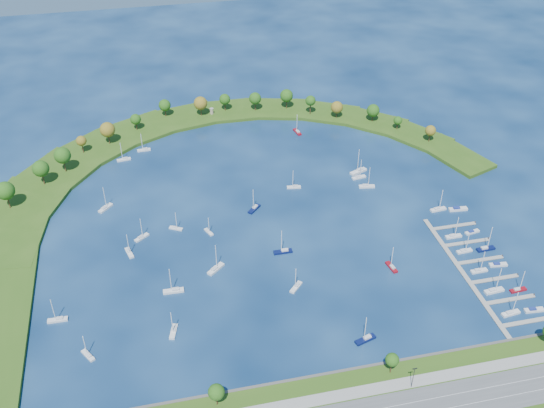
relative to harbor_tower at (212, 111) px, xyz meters
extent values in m
plane|color=#071B3C|center=(10.27, -114.45, -4.02)|extent=(700.00, 700.00, 0.00)
cube|color=#474442|center=(10.27, -216.95, -3.12)|extent=(420.00, 1.20, 1.80)
cube|color=gray|center=(10.27, -227.45, -2.36)|extent=(420.00, 5.00, 0.12)
cylinder|color=#382314|center=(-29.73, -221.45, 0.20)|extent=(0.56, 0.56, 5.25)
sphere|color=#224C13|center=(-29.73, -221.45, 4.03)|extent=(6.00, 6.00, 6.00)
cylinder|color=#382314|center=(35.27, -221.45, 0.38)|extent=(0.56, 0.56, 5.60)
sphere|color=#224C13|center=(35.27, -221.45, 4.22)|extent=(5.20, 5.20, 5.20)
cylinder|color=black|center=(40.27, -229.45, 2.58)|extent=(0.24, 0.24, 10.00)
cube|color=#2C4E14|center=(-116.48, -106.63, -3.02)|extent=(43.73, 48.72, 2.00)
cube|color=#2C4E14|center=(-108.56, -76.87, -3.02)|extent=(50.23, 54.30, 2.00)
cube|color=#2C4E14|center=(-93.76, -49.87, -3.02)|extent=(54.07, 56.09, 2.00)
cube|color=#2C4E14|center=(-72.93, -27.18, -3.02)|extent=(55.20, 54.07, 2.00)
cube|color=#2C4E14|center=(-47.29, -10.12, -3.02)|extent=(53.65, 48.47, 2.00)
cube|color=#2C4E14|center=(-18.32, 0.32, -3.02)|extent=(49.62, 39.75, 2.00)
cube|color=#2C4E14|center=(12.30, 3.54, -3.02)|extent=(44.32, 29.96, 2.00)
cube|color=#2C4E14|center=(42.81, -0.65, -3.02)|extent=(49.49, 38.05, 2.00)
cube|color=#2C4E14|center=(71.44, -12.01, -3.02)|extent=(51.13, 44.12, 2.00)
cube|color=#2C4E14|center=(96.52, -29.87, -3.02)|extent=(49.19, 47.96, 2.00)
cube|color=#2C4E14|center=(116.62, -53.21, -3.02)|extent=(43.90, 49.49, 2.00)
cube|color=#2C4E14|center=(130.55, -80.67, -3.02)|extent=(35.67, 48.74, 2.00)
cylinder|color=#382314|center=(-114.91, -80.72, 2.29)|extent=(0.56, 0.56, 8.61)
sphere|color=#224C13|center=(-114.91, -80.72, 8.48)|extent=(9.43, 9.43, 9.43)
cylinder|color=#382314|center=(-99.49, -61.85, 2.03)|extent=(0.56, 0.56, 8.10)
sphere|color=#224C13|center=(-99.49, -61.85, 7.86)|extent=(8.89, 8.89, 8.89)
cylinder|color=#382314|center=(-88.80, -51.18, 2.23)|extent=(0.56, 0.56, 8.50)
sphere|color=#224C13|center=(-88.80, -51.18, 8.31)|extent=(9.15, 9.15, 9.15)
cylinder|color=#382314|center=(-79.74, -32.25, 1.28)|extent=(0.56, 0.56, 6.60)
sphere|color=brown|center=(-79.74, -32.25, 5.78)|extent=(6.01, 6.01, 6.01)
cylinder|color=#382314|center=(-64.76, -24.80, 1.74)|extent=(0.56, 0.56, 7.53)
sphere|color=brown|center=(-64.76, -24.80, 7.30)|extent=(8.96, 8.96, 8.96)
cylinder|color=#382314|center=(-48.14, -10.93, 0.91)|extent=(0.56, 0.56, 5.86)
sphere|color=#224C13|center=(-48.14, -10.93, 5.16)|extent=(6.61, 6.61, 6.61)
cylinder|color=#382314|center=(-29.25, 3.40, 1.05)|extent=(0.56, 0.56, 6.13)
sphere|color=#224C13|center=(-29.25, 3.40, 5.63)|extent=(7.61, 7.61, 7.61)
cylinder|color=#382314|center=(-6.91, -0.97, 1.48)|extent=(0.56, 0.56, 7.00)
sphere|color=brown|center=(-6.91, -0.97, 6.71)|extent=(8.64, 8.64, 8.64)
cylinder|color=#382314|center=(9.26, 2.97, 1.24)|extent=(0.56, 0.56, 6.51)
sphere|color=#224C13|center=(9.26, 2.97, 5.91)|extent=(7.08, 7.08, 7.08)
cylinder|color=#382314|center=(28.41, -1.22, 1.46)|extent=(0.56, 0.56, 6.95)
sphere|color=#224C13|center=(28.41, -1.22, 6.50)|extent=(7.83, 7.83, 7.83)
cylinder|color=#382314|center=(48.86, -2.88, 1.68)|extent=(0.56, 0.56, 7.40)
sphere|color=#224C13|center=(48.86, -2.88, 7.06)|extent=(8.41, 8.41, 8.41)
cylinder|color=#382314|center=(61.77, -14.27, 2.11)|extent=(0.56, 0.56, 8.26)
sphere|color=#224C13|center=(61.77, -14.27, 7.55)|extent=(6.55, 6.55, 6.55)
cylinder|color=#382314|center=(76.82, -22.58, 0.85)|extent=(0.56, 0.56, 5.74)
sphere|color=brown|center=(76.82, -22.58, 5.27)|extent=(7.72, 7.72, 7.72)
cylinder|color=#382314|center=(97.55, -32.06, 0.89)|extent=(0.56, 0.56, 5.81)
sphere|color=#224C13|center=(97.55, -32.06, 5.40)|extent=(8.04, 8.04, 8.04)
cylinder|color=#382314|center=(108.69, -45.68, 0.50)|extent=(0.56, 0.56, 5.04)
sphere|color=#224C13|center=(108.69, -45.68, 4.08)|extent=(5.29, 5.29, 5.29)
cylinder|color=#382314|center=(121.61, -64.14, 1.03)|extent=(0.56, 0.56, 6.10)
sphere|color=brown|center=(121.61, -64.14, 5.37)|extent=(6.45, 6.45, 6.45)
cylinder|color=gray|center=(0.00, 0.00, -0.20)|extent=(2.20, 2.20, 3.63)
cylinder|color=gray|center=(0.00, 0.00, 1.76)|extent=(2.60, 2.60, 0.30)
cube|color=gray|center=(88.27, -175.45, -3.67)|extent=(2.20, 82.00, 0.40)
cube|color=gray|center=(100.37, -208.45, -3.67)|extent=(22.00, 2.00, 0.40)
cube|color=gray|center=(100.37, -195.25, -3.67)|extent=(22.00, 2.00, 0.40)
cylinder|color=#382314|center=(111.27, -195.25, -3.42)|extent=(0.36, 0.36, 1.60)
cube|color=gray|center=(100.37, -182.05, -3.67)|extent=(22.00, 2.00, 0.40)
cylinder|color=#382314|center=(111.27, -182.05, -3.42)|extent=(0.36, 0.36, 1.60)
cube|color=gray|center=(100.37, -168.85, -3.67)|extent=(22.00, 2.00, 0.40)
cylinder|color=#382314|center=(111.27, -168.85, -3.42)|extent=(0.36, 0.36, 1.60)
cube|color=gray|center=(100.37, -155.65, -3.67)|extent=(22.00, 2.00, 0.40)
cylinder|color=#382314|center=(111.27, -155.65, -3.42)|extent=(0.36, 0.36, 1.60)
cube|color=gray|center=(100.37, -142.45, -3.67)|extent=(22.00, 2.00, 0.40)
cylinder|color=#382314|center=(111.27, -142.45, -3.42)|extent=(0.36, 0.36, 1.60)
cube|color=silver|center=(-19.48, -148.55, -3.46)|extent=(8.70, 8.06, 1.11)
cube|color=#BDBDC1|center=(-20.18, -149.16, -2.52)|extent=(3.64, 3.51, 0.78)
cylinder|color=silver|center=(-18.93, -148.06, 3.36)|extent=(0.32, 0.32, 12.53)
cube|color=#0A1240|center=(32.09, -203.29, -3.49)|extent=(9.25, 4.93, 1.07)
cube|color=#BDBDC1|center=(32.95, -203.04, -2.58)|extent=(3.49, 2.56, 0.75)
cylinder|color=silver|center=(31.41, -203.49, 3.06)|extent=(0.32, 0.32, 12.03)
cube|color=silver|center=(69.87, -99.86, -3.51)|extent=(8.79, 3.78, 1.02)
cube|color=#BDBDC1|center=(69.03, -99.71, -2.64)|extent=(3.22, 2.14, 0.71)
cylinder|color=silver|center=(70.54, -99.97, 2.75)|extent=(0.32, 0.32, 11.49)
cube|color=silver|center=(70.27, -84.77, -3.40)|extent=(10.62, 6.47, 1.23)
cube|color=#BDBDC1|center=(71.23, -84.39, -2.35)|extent=(4.09, 3.20, 0.86)
cylinder|color=silver|center=(69.51, -85.07, 4.15)|extent=(0.32, 0.32, 13.88)
cube|color=silver|center=(-41.63, -182.38, -3.54)|extent=(4.28, 8.25, 0.95)
cube|color=#BDBDC1|center=(-41.42, -181.62, -2.73)|extent=(2.25, 3.10, 0.67)
cylinder|color=silver|center=(-41.80, -183.00, 2.30)|extent=(0.32, 0.32, 10.73)
cube|color=silver|center=(-74.96, -187.46, -3.59)|extent=(5.57, 7.21, 0.87)
cube|color=#BDBDC1|center=(-74.58, -188.08, -2.85)|extent=(2.55, 2.90, 0.61)
cylinder|color=silver|center=(-75.27, -186.97, 1.73)|extent=(0.32, 0.32, 9.77)
cube|color=silver|center=(-45.39, -34.24, -3.56)|extent=(7.84, 2.53, 0.93)
cube|color=#BDBDC1|center=(-44.62, -34.20, -2.77)|extent=(2.78, 1.64, 0.65)
cylinder|color=silver|center=(-46.01, -34.27, 2.14)|extent=(0.32, 0.32, 10.45)
cube|color=maroon|center=(48.47, -32.79, -3.53)|extent=(3.70, 8.49, 0.99)
cube|color=#BDBDC1|center=(48.62, -33.60, -2.69)|extent=(2.09, 3.11, 0.69)
cylinder|color=silver|center=(48.36, -32.15, 2.51)|extent=(0.32, 0.32, 11.09)
cube|color=silver|center=(68.67, -90.36, -3.54)|extent=(8.22, 3.49, 0.96)
cube|color=#BDBDC1|center=(67.89, -90.48, -2.73)|extent=(3.00, 1.99, 0.67)
cylinder|color=silver|center=(69.30, -90.25, 2.31)|extent=(0.32, 0.32, 10.75)
cube|color=silver|center=(-57.28, -42.76, -3.55)|extent=(8.10, 3.18, 0.95)
cube|color=#BDBDC1|center=(-56.50, -42.66, -2.74)|extent=(2.93, 1.88, 0.66)
cylinder|color=silver|center=(-57.90, -42.84, 2.25)|extent=(0.32, 0.32, 10.64)
cube|color=silver|center=(-57.21, -128.47, -3.54)|extent=(4.22, 8.25, 0.95)
cube|color=#BDBDC1|center=(-57.42, -127.70, -2.73)|extent=(2.23, 3.09, 0.67)
cylinder|color=silver|center=(-57.04, -129.08, 2.29)|extent=(0.32, 0.32, 10.72)
cube|color=silver|center=(-39.47, -158.76, -3.48)|extent=(9.04, 2.81, 1.08)
cube|color=#BDBDC1|center=(-38.57, -158.79, -2.57)|extent=(3.19, 1.86, 0.75)
cylinder|color=silver|center=(-40.18, -158.74, 3.10)|extent=(0.32, 0.32, 12.09)
cube|color=maroon|center=(58.36, -164.71, -3.55)|extent=(3.44, 8.11, 0.94)
cube|color=#BDBDC1|center=(58.49, -165.49, -2.75)|extent=(1.96, 2.96, 0.66)
cylinder|color=silver|center=(58.26, -164.09, 2.23)|extent=(0.32, 0.32, 10.61)
cube|color=silver|center=(12.87, -168.04, -3.55)|extent=(6.96, 7.19, 0.94)
cube|color=#BDBDC1|center=(13.40, -167.47, -2.75)|extent=(2.99, 3.04, 0.66)
cylinder|color=silver|center=(12.44, -168.49, 2.20)|extent=(0.32, 0.32, 10.55)
cube|color=silver|center=(-87.44, -165.53, -3.53)|extent=(8.14, 2.43, 0.97)
cube|color=#BDBDC1|center=(-86.63, -165.55, -2.71)|extent=(2.87, 1.64, 0.68)
cylinder|color=silver|center=(-88.09, -165.52, 2.42)|extent=(0.32, 0.32, 10.93)
cube|color=silver|center=(-67.76, -89.47, -3.50)|extent=(7.72, 8.09, 1.05)
cube|color=#BDBDC1|center=(-68.35, -90.12, -2.60)|extent=(3.33, 3.41, 0.73)
cylinder|color=silver|center=(-67.28, -88.96, 2.93)|extent=(0.32, 0.32, 11.80)
cube|color=silver|center=(-50.95, -118.07, -3.55)|extent=(7.49, 6.43, 0.93)
cube|color=#BDBDC1|center=(-51.56, -118.54, -2.76)|extent=(3.08, 2.85, 0.65)
cylinder|color=silver|center=(-50.45, -117.69, 2.15)|extent=(0.32, 0.32, 10.48)
cube|color=silver|center=(31.28, -91.84, -3.57)|extent=(7.71, 3.14, 0.90)
cube|color=#BDBDC1|center=(32.02, -91.94, -2.81)|extent=(2.80, 1.82, 0.63)
cylinder|color=silver|center=(30.68, -91.75, 1.94)|extent=(0.32, 0.32, 10.11)
cube|color=#0A1240|center=(12.86, -143.38, -3.49)|extent=(8.85, 2.51, 1.06)
cube|color=#BDBDC1|center=(13.74, -143.39, -2.59)|extent=(3.10, 1.75, 0.74)
cylinder|color=silver|center=(12.15, -143.38, 3.01)|extent=(0.32, 0.32, 11.93)
cube|color=#0A1240|center=(6.50, -106.91, -3.50)|extent=(7.75, 7.95, 1.04)
cube|color=#BDBDC1|center=(7.10, -106.28, -2.61)|extent=(3.33, 3.37, 0.73)
cylinder|color=silver|center=(6.02, -107.41, 2.88)|extent=(0.32, 0.32, 11.71)
cube|color=silver|center=(-18.85, -120.77, -3.64)|extent=(4.13, 6.57, 0.77)
cube|color=#BDBDC1|center=(-19.10, -120.18, -2.99)|extent=(2.02, 2.54, 0.54)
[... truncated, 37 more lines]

